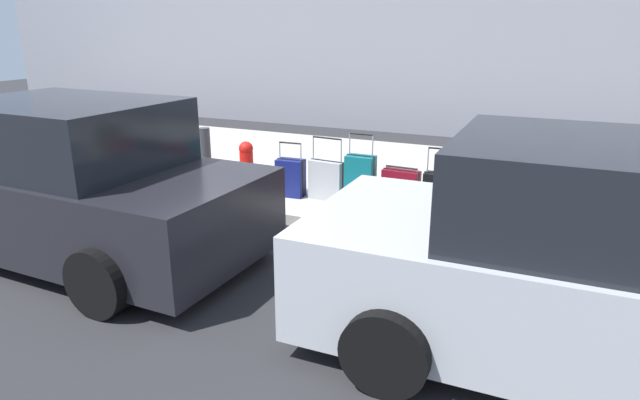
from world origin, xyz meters
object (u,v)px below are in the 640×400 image
Objects in this scene: bollard_post at (206,158)px; fire_hydrant at (247,164)px; suitcase_olive_0 at (530,198)px; parked_car_silver_0 at (619,270)px; suitcase_silver_5 at (327,180)px; suitcase_navy_6 at (291,178)px; suitcase_teal_4 at (360,181)px; suitcase_maroon_3 at (401,190)px; suitcase_black_2 at (443,196)px; parked_car_charcoal_1 at (71,184)px; suitcase_red_1 at (488,201)px.

fire_hydrant is at bearing -166.27° from bollard_post.
suitcase_olive_0 is 2.73m from parked_car_silver_0.
fire_hydrant is 0.80× the size of bollard_post.
suitcase_navy_6 is at bearing 7.28° from suitcase_silver_5.
suitcase_teal_4 is at bearing 178.08° from suitcase_navy_6.
suitcase_silver_5 is (1.06, 0.01, 0.01)m from suitcase_maroon_3.
suitcase_teal_4 is at bearing -178.21° from bollard_post.
suitcase_silver_5 is (1.65, -0.11, -0.01)m from suitcase_black_2.
bollard_post is (2.43, 0.08, 0.10)m from suitcase_teal_4.
suitcase_black_2 reaches higher than suitcase_silver_5.
suitcase_teal_4 is at bearing 177.66° from fire_hydrant.
suitcase_olive_0 is 1.61m from suitcase_maroon_3.
suitcase_teal_4 is 0.55m from suitcase_silver_5.
suitcase_navy_6 reaches higher than fire_hydrant.
suitcase_olive_0 is at bearing -73.89° from parked_car_silver_0.
suitcase_olive_0 is 3.21m from suitcase_navy_6.
suitcase_olive_0 is 1.37× the size of fire_hydrant.
suitcase_black_2 is at bearing 179.78° from suitcase_teal_4.
bollard_post is at bearing 1.79° from suitcase_teal_4.
suitcase_teal_4 is 3.82m from parked_car_silver_0.
fire_hydrant is at bearing -1.53° from suitcase_black_2.
parked_car_silver_0 is 1.04× the size of parked_car_charcoal_1.
bollard_post is at bearing 13.73° from fire_hydrant.
suitcase_black_2 is at bearing 178.47° from fire_hydrant.
fire_hydrant is at bearing -28.50° from parked_car_silver_0.
suitcase_black_2 is 1.65m from suitcase_silver_5.
fire_hydrant is at bearing -2.93° from suitcase_navy_6.
fire_hydrant is 5.36m from parked_car_silver_0.
fire_hydrant is at bearing -104.80° from parked_car_charcoal_1.
suitcase_navy_6 reaches higher than suitcase_red_1.
bollard_post reaches higher than suitcase_maroon_3.
suitcase_red_1 is at bearing 179.16° from fire_hydrant.
suitcase_silver_5 reaches higher than suitcase_red_1.
parked_car_silver_0 reaches higher than suitcase_maroon_3.
suitcase_teal_4 is 1.39× the size of fire_hydrant.
suitcase_maroon_3 is 0.13× the size of parked_car_silver_0.
parked_car_charcoal_1 is at bearing 52.82° from suitcase_silver_5.
suitcase_black_2 is 3.55m from bollard_post.
bollard_post reaches higher than suitcase_silver_5.
suitcase_red_1 is 0.17× the size of parked_car_charcoal_1.
suitcase_olive_0 is at bearing -172.57° from suitcase_black_2.
parked_car_silver_0 and parked_car_charcoal_1 have the same top height.
bollard_post is (0.61, 0.15, 0.07)m from fire_hydrant.
suitcase_black_2 reaches higher than suitcase_red_1.
suitcase_red_1 is at bearing 179.74° from suitcase_navy_6.
bollard_post is at bearing 4.67° from suitcase_navy_6.
suitcase_maroon_3 is 0.55m from suitcase_teal_4.
suitcase_red_1 reaches higher than suitcase_maroon_3.
suitcase_navy_6 is at bearing -175.33° from bollard_post.
suitcase_olive_0 is at bearing -179.56° from suitcase_maroon_3.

